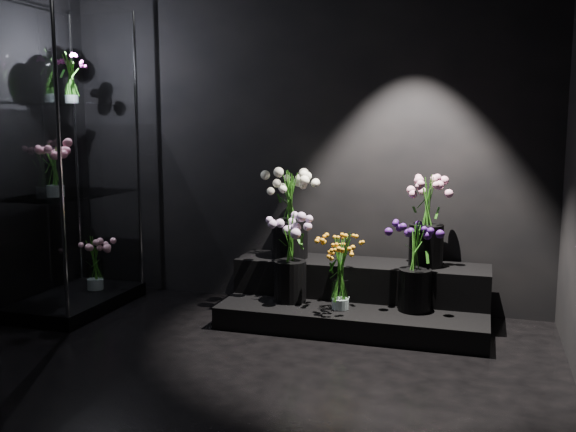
% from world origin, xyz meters
% --- Properties ---
extents(floor, '(4.00, 4.00, 0.00)m').
position_xyz_m(floor, '(0.00, 0.00, 0.00)').
color(floor, black).
rests_on(floor, ground).
extents(wall_back, '(4.00, 0.00, 4.00)m').
position_xyz_m(wall_back, '(0.00, 2.00, 1.40)').
color(wall_back, black).
rests_on(wall_back, floor).
extents(display_riser, '(1.92, 0.85, 0.43)m').
position_xyz_m(display_riser, '(0.57, 1.62, 0.18)').
color(display_riser, black).
rests_on(display_riser, floor).
extents(display_case, '(0.65, 1.08, 2.38)m').
position_xyz_m(display_case, '(-1.65, 1.26, 1.19)').
color(display_case, black).
rests_on(display_case, floor).
extents(bouquet_orange_bells, '(0.30, 0.30, 0.55)m').
position_xyz_m(bouquet_orange_bells, '(0.50, 1.34, 0.44)').
color(bouquet_orange_bells, white).
rests_on(bouquet_orange_bells, display_riser).
extents(bouquet_lilac, '(0.35, 0.35, 0.66)m').
position_xyz_m(bouquet_lilac, '(0.10, 1.43, 0.53)').
color(bouquet_lilac, black).
rests_on(bouquet_lilac, display_riser).
extents(bouquet_purple, '(0.37, 0.37, 0.62)m').
position_xyz_m(bouquet_purple, '(1.01, 1.46, 0.51)').
color(bouquet_purple, black).
rests_on(bouquet_purple, display_riser).
extents(bouquet_cream_roses, '(0.43, 0.43, 0.68)m').
position_xyz_m(bouquet_cream_roses, '(0.01, 1.73, 0.80)').
color(bouquet_cream_roses, black).
rests_on(bouquet_cream_roses, display_riser).
extents(bouquet_pink_roses, '(0.36, 0.36, 0.67)m').
position_xyz_m(bouquet_pink_roses, '(1.06, 1.73, 0.81)').
color(bouquet_pink_roses, black).
rests_on(bouquet_pink_roses, display_riser).
extents(bouquet_case_pink, '(0.33, 0.33, 0.42)m').
position_xyz_m(bouquet_case_pink, '(-1.64, 1.05, 1.15)').
color(bouquet_case_pink, white).
rests_on(bouquet_case_pink, display_case).
extents(bouquet_case_magenta, '(0.27, 0.27, 0.39)m').
position_xyz_m(bouquet_case_magenta, '(-1.69, 1.38, 1.83)').
color(bouquet_case_magenta, white).
rests_on(bouquet_case_magenta, display_case).
extents(bouquet_case_base_pink, '(0.38, 0.38, 0.45)m').
position_xyz_m(bouquet_case_base_pink, '(-1.60, 1.46, 0.35)').
color(bouquet_case_base_pink, white).
rests_on(bouquet_case_base_pink, display_case).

